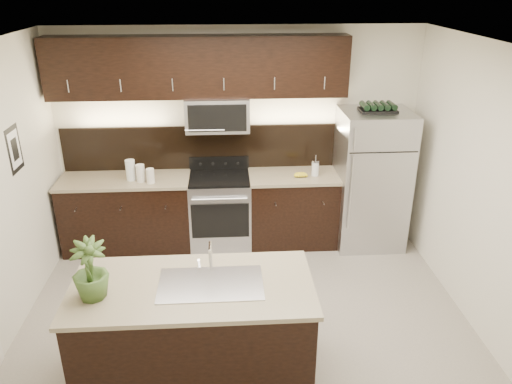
# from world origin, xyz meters

# --- Properties ---
(ground) EXTENTS (4.50, 4.50, 0.00)m
(ground) POSITION_xyz_m (0.00, 0.00, 0.00)
(ground) COLOR gray
(ground) RESTS_ON ground
(room_walls) EXTENTS (4.52, 4.02, 2.71)m
(room_walls) POSITION_xyz_m (-0.11, -0.04, 1.70)
(room_walls) COLOR beige
(room_walls) RESTS_ON ground
(counter_run) EXTENTS (3.51, 0.65, 0.94)m
(counter_run) POSITION_xyz_m (-0.46, 1.69, 0.47)
(counter_run) COLOR black
(counter_run) RESTS_ON ground
(upper_fixtures) EXTENTS (3.49, 0.40, 1.66)m
(upper_fixtures) POSITION_xyz_m (-0.43, 1.84, 2.14)
(upper_fixtures) COLOR black
(upper_fixtures) RESTS_ON counter_run
(island) EXTENTS (1.96, 0.96, 0.94)m
(island) POSITION_xyz_m (-0.46, -0.66, 0.47)
(island) COLOR black
(island) RESTS_ON ground
(sink_faucet) EXTENTS (0.84, 0.50, 0.28)m
(sink_faucet) POSITION_xyz_m (-0.31, -0.65, 0.96)
(sink_faucet) COLOR silver
(sink_faucet) RESTS_ON island
(refrigerator) EXTENTS (0.84, 0.76, 1.74)m
(refrigerator) POSITION_xyz_m (1.65, 1.63, 0.87)
(refrigerator) COLOR #B2B2B7
(refrigerator) RESTS_ON ground
(wine_rack) EXTENTS (0.43, 0.27, 0.10)m
(wine_rack) POSITION_xyz_m (1.65, 1.63, 1.79)
(wine_rack) COLOR black
(wine_rack) RESTS_ON refrigerator
(plant) EXTENTS (0.33, 0.33, 0.49)m
(plant) POSITION_xyz_m (-1.21, -0.77, 1.18)
(plant) COLOR #365120
(plant) RESTS_ON island
(canisters) EXTENTS (0.35, 0.22, 0.25)m
(canisters) POSITION_xyz_m (-1.22, 1.60, 1.05)
(canisters) COLOR silver
(canisters) RESTS_ON counter_run
(french_press) EXTENTS (0.09, 0.09, 0.26)m
(french_press) POSITION_xyz_m (0.94, 1.64, 1.04)
(french_press) COLOR silver
(french_press) RESTS_ON counter_run
(bananas) EXTENTS (0.18, 0.14, 0.05)m
(bananas) POSITION_xyz_m (0.70, 1.61, 0.97)
(bananas) COLOR gold
(bananas) RESTS_ON counter_run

